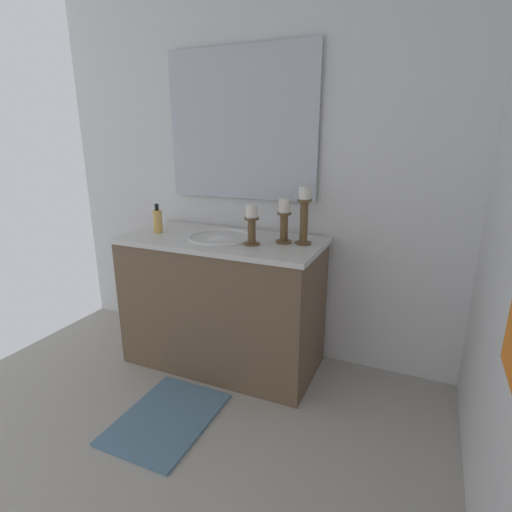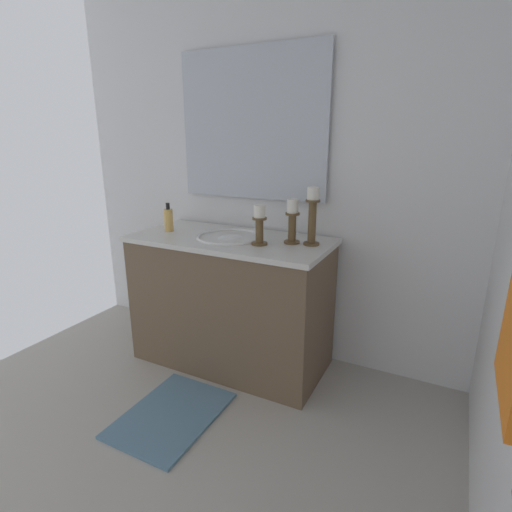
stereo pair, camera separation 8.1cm
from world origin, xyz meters
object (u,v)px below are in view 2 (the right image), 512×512
Objects in this scene: mirror at (251,125)px; soap_bottle at (169,220)px; vanity_cabinet at (231,301)px; candle_holder_tall at (312,215)px; candle_holder_short at (292,220)px; sink_basin at (230,244)px; bath_mat at (171,415)px; candle_holder_mid at (259,224)px.

mirror reaches higher than soap_bottle.
soap_bottle reaches higher than vanity_cabinet.
candle_holder_tall is 1.28× the size of candle_holder_short.
sink_basin is at bearing 90.00° from vanity_cabinet.
mirror reaches higher than candle_holder_tall.
bath_mat is (0.62, -0.00, -0.78)m from sink_basin.
candle_holder_short is 1.22m from bath_mat.
candle_holder_short is (0.23, 0.38, -0.51)m from mirror.
soap_bottle is (0.08, -0.81, -0.06)m from candle_holder_short.
bath_mat is (0.56, -0.23, -0.93)m from candle_holder_mid.
mirror is at bearing -180.00° from bath_mat.
soap_bottle is (-0.04, -0.66, -0.04)m from candle_holder_mid.
sink_basin is 0.28m from candle_holder_mid.
mirror is 0.78m from soap_bottle.
candle_holder_tall reaches higher than vanity_cabinet.
sink_basin is 1.00m from bath_mat.
sink_basin is 0.45m from soap_bottle.
candle_holder_mid is (0.06, 0.23, 0.53)m from vanity_cabinet.
sink_basin is at bearing 179.91° from bath_mat.
candle_holder_short reaches higher than bath_mat.
candle_holder_mid is at bearing -63.75° from candle_holder_tall.
bath_mat is at bearing 35.87° from soap_bottle.
candle_holder_short is at bearing 126.86° from candle_holder_mid.
candle_holder_tall is 0.93m from soap_bottle.
candle_holder_tall is 1.77× the size of soap_bottle.
sink_basin is at bearing 93.93° from soap_bottle.
soap_bottle is at bearing -84.62° from candle_holder_short.
vanity_cabinet reaches higher than bath_mat.
bath_mat is at bearing 0.00° from vanity_cabinet.
vanity_cabinet is 2.03× the size of bath_mat.
sink_basin is 0.41× the size of mirror.
candle_holder_mid is (0.34, 0.23, -0.53)m from mirror.
candle_holder_tall is at bearing 144.55° from bath_mat.
candle_holder_tall is at bearing 95.74° from soap_bottle.
candle_holder_short reaches higher than candle_holder_mid.
candle_holder_tall is 1.30m from bath_mat.
sink_basin is 0.74m from mirror.
soap_bottle is 0.30× the size of bath_mat.
candle_holder_mid is (0.06, 0.23, 0.15)m from sink_basin.
candle_holder_short is at bearing 58.43° from mirror.
mirror is 1.72m from bath_mat.
soap_bottle reaches higher than sink_basin.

